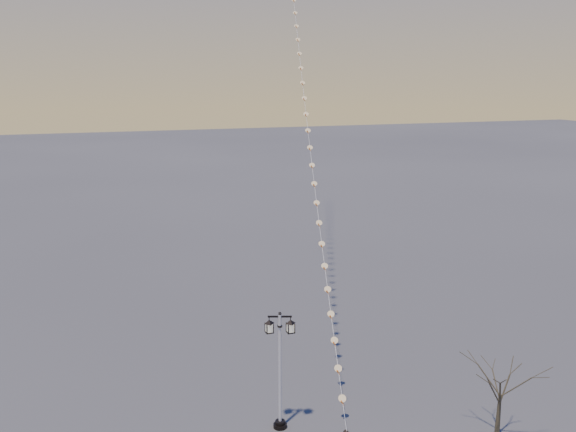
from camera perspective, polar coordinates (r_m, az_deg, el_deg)
name	(u,v)px	position (r m, az deg, el deg)	size (l,w,h in m)	color
street_lamp	(280,365)	(25.49, -0.76, -13.86)	(1.27, 0.73, 5.17)	black
bare_tree	(501,383)	(26.44, 19.47, -14.62)	(2.13, 2.13, 3.53)	#3A3322
kite_train	(303,58)	(41.76, 1.39, 14.66)	(10.63, 38.60, 31.35)	black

